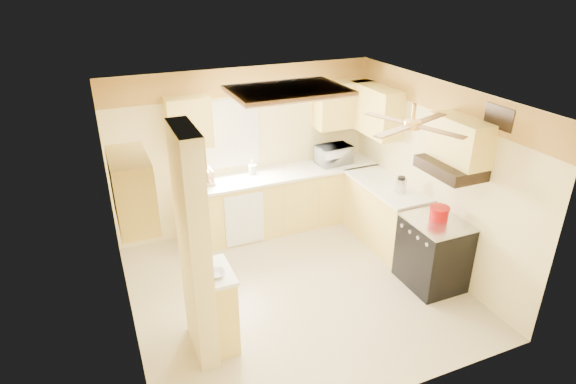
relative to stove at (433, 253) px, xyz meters
name	(u,v)px	position (x,y,z in m)	size (l,w,h in m)	color
floor	(296,289)	(-1.67, 0.55, -0.46)	(4.00, 4.00, 0.00)	#C5B188
ceiling	(298,98)	(-1.67, 0.55, 2.04)	(4.00, 4.00, 0.00)	white
wall_back	(245,151)	(-1.67, 2.45, 0.79)	(4.00, 4.00, 0.00)	beige
wall_front	(387,294)	(-1.67, -1.35, 0.79)	(4.00, 4.00, 0.00)	beige
wall_left	(120,236)	(-3.67, 0.55, 0.79)	(3.80, 3.80, 0.00)	beige
wall_right	(434,176)	(0.33, 0.55, 0.79)	(3.80, 3.80, 0.00)	beige
wallpaper_border	(243,81)	(-1.67, 2.43, 1.84)	(4.00, 0.02, 0.40)	#F6BD48
partition_column	(194,249)	(-3.02, 0.00, 0.79)	(0.20, 0.70, 2.50)	beige
partition_ledge	(221,309)	(-2.80, 0.00, -0.01)	(0.25, 0.55, 0.90)	#DBBF56
ledge_top	(218,272)	(-2.80, 0.00, 0.46)	(0.28, 0.58, 0.04)	white
lower_cabinets_back	(284,201)	(-1.17, 2.15, -0.01)	(3.00, 0.60, 0.90)	#DBBF56
lower_cabinets_right	(385,214)	(0.03, 1.15, -0.01)	(0.60, 1.40, 0.90)	#DBBF56
countertop_back	(284,173)	(-1.17, 2.14, 0.46)	(3.04, 0.64, 0.04)	white
countertop_right	(387,185)	(0.02, 1.15, 0.46)	(0.64, 1.44, 0.04)	white
dishwasher_panel	(245,220)	(-1.92, 1.84, -0.03)	(0.58, 0.02, 0.80)	white
window	(229,134)	(-1.92, 2.44, 1.09)	(0.92, 0.02, 1.02)	white
upper_cab_back_left	(189,122)	(-2.52, 2.27, 1.39)	(0.60, 0.35, 0.70)	#DBBF56
upper_cab_back_right	(343,104)	(-0.12, 2.27, 1.39)	(0.90, 0.35, 0.70)	#DBBF56
upper_cab_right	(375,110)	(0.16, 1.80, 1.39)	(0.35, 1.00, 0.70)	#DBBF56
upper_cab_left_wall	(132,190)	(-3.49, 0.30, 1.39)	(0.35, 0.75, 0.70)	#DBBF56
upper_cab_over_stove	(460,140)	(0.16, 0.00, 1.49)	(0.35, 0.76, 0.52)	#DBBF56
stove	(433,253)	(0.00, 0.00, 0.00)	(0.68, 0.77, 0.92)	black
range_hood	(450,168)	(0.07, 0.00, 1.16)	(0.50, 0.76, 0.14)	black
poster_menu	(201,192)	(-2.91, 0.00, 1.39)	(0.02, 0.42, 0.57)	black
poster_nashville	(206,251)	(-2.91, 0.00, 0.74)	(0.02, 0.42, 0.57)	black
ceiling_light_panel	(288,91)	(-1.57, 1.05, 2.00)	(1.35, 0.95, 0.06)	brown
ceiling_fan	(412,124)	(-0.67, -0.15, 1.83)	(1.15, 1.15, 0.26)	gold
vent_grate	(499,117)	(0.31, -0.35, 1.84)	(0.02, 0.40, 0.25)	black
microwave	(334,155)	(-0.30, 2.17, 0.63)	(0.53, 0.36, 0.29)	white
bowl	(216,274)	(-2.84, -0.09, 0.50)	(0.19, 0.19, 0.05)	white
dutch_oven	(439,213)	(0.05, 0.05, 0.54)	(0.25, 0.25, 0.17)	#A40606
kettle	(401,185)	(0.04, 0.85, 0.59)	(0.15, 0.15, 0.23)	silver
dish_rack	(200,179)	(-2.44, 2.19, 0.56)	(0.37, 0.28, 0.22)	tan
utensil_crock	(252,169)	(-1.63, 2.26, 0.55)	(0.11, 0.11, 0.22)	white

